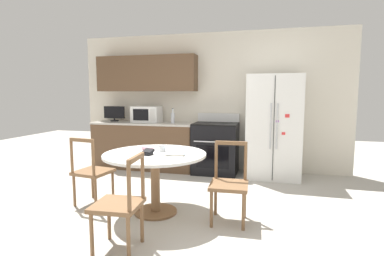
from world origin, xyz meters
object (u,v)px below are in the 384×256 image
(microwave, at_px, (147,114))
(countertop_tv, at_px, (114,113))
(refrigerator, at_px, (274,127))
(candle_glass, at_px, (162,149))
(oven_range, at_px, (216,148))
(dining_chair_right, at_px, (229,184))
(dining_chair_near, at_px, (120,205))
(counter_bottle, at_px, (173,117))
(wallet, at_px, (147,153))
(dining_chair_left, at_px, (92,172))

(microwave, bearing_deg, countertop_tv, 179.92)
(refrigerator, height_order, candle_glass, refrigerator)
(candle_glass, bearing_deg, microwave, 117.83)
(oven_range, relative_size, dining_chair_right, 1.20)
(dining_chair_near, bearing_deg, dining_chair_right, -49.71)
(refrigerator, height_order, countertop_tv, refrigerator)
(microwave, height_order, dining_chair_near, microwave)
(oven_range, relative_size, candle_glass, 13.15)
(counter_bottle, relative_size, candle_glass, 3.44)
(refrigerator, xyz_separation_m, oven_range, (-1.01, 0.03, -0.42))
(counter_bottle, distance_m, dining_chair_near, 3.02)
(oven_range, bearing_deg, counter_bottle, -179.55)
(refrigerator, relative_size, wallet, 11.38)
(candle_glass, bearing_deg, dining_chair_right, -8.88)
(refrigerator, xyz_separation_m, dining_chair_near, (-1.38, -2.91, -0.45))
(oven_range, distance_m, microwave, 1.50)
(dining_chair_near, bearing_deg, dining_chair_left, 39.45)
(dining_chair_right, height_order, wallet, dining_chair_right)
(dining_chair_right, relative_size, candle_glass, 10.98)
(dining_chair_left, height_order, candle_glass, dining_chair_left)
(microwave, distance_m, dining_chair_near, 3.23)
(oven_range, distance_m, dining_chair_left, 2.36)
(dining_chair_near, bearing_deg, refrigerator, -29.86)
(microwave, height_order, dining_chair_right, microwave)
(dining_chair_right, distance_m, wallet, 1.01)
(refrigerator, distance_m, oven_range, 1.10)
(dining_chair_left, bearing_deg, microwave, 100.60)
(counter_bottle, height_order, dining_chair_near, counter_bottle)
(refrigerator, relative_size, dining_chair_right, 1.97)
(microwave, bearing_deg, wallet, -66.78)
(dining_chair_near, xyz_separation_m, dining_chair_right, (0.89, 0.88, 0.00))
(dining_chair_right, bearing_deg, wallet, 3.30)
(oven_range, height_order, dining_chair_near, oven_range)
(dining_chair_left, bearing_deg, dining_chair_near, -38.13)
(microwave, xyz_separation_m, counter_bottle, (0.56, -0.08, -0.05))
(microwave, bearing_deg, dining_chair_right, -48.18)
(microwave, relative_size, countertop_tv, 1.24)
(refrigerator, xyz_separation_m, wallet, (-1.44, -2.12, -0.12))
(dining_chair_near, height_order, candle_glass, dining_chair_near)
(oven_range, relative_size, wallet, 6.93)
(dining_chair_left, distance_m, wallet, 0.94)
(oven_range, height_order, dining_chair_left, oven_range)
(refrigerator, distance_m, counter_bottle, 1.84)
(counter_bottle, relative_size, wallet, 1.81)
(counter_bottle, bearing_deg, dining_chair_near, -81.21)
(oven_range, distance_m, wallet, 2.21)
(countertop_tv, relative_size, wallet, 2.79)
(microwave, distance_m, candle_glass, 2.27)
(microwave, relative_size, dining_chair_left, 0.60)
(refrigerator, relative_size, microwave, 3.28)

